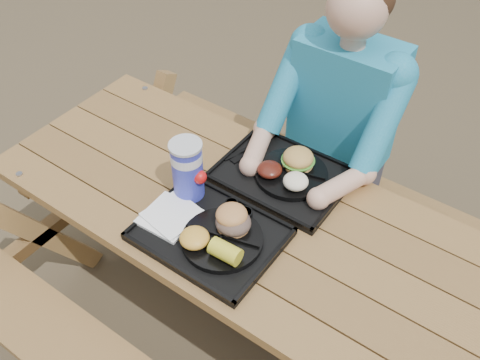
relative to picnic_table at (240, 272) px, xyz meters
The scene contains 18 objects.
ground 0.38m from the picnic_table, ahead, with size 60.00×60.00×0.00m, color #999999.
picnic_table is the anchor object (origin of this frame).
tray_near 0.42m from the picnic_table, 91.21° to the right, with size 0.45×0.35×0.02m, color black.
tray_far 0.44m from the picnic_table, 78.63° to the left, with size 0.45×0.35×0.02m, color black.
plate_near 0.44m from the picnic_table, 73.00° to the right, with size 0.26×0.26×0.02m, color black.
plate_far 0.46m from the picnic_table, 71.69° to the left, with size 0.26×0.26×0.02m, color black.
napkin_stack 0.47m from the picnic_table, 128.72° to the right, with size 0.17×0.17×0.02m, color white.
soda_cup 0.53m from the picnic_table, 160.17° to the right, with size 0.10×0.10×0.21m, color #171EAC.
condiment_bbq 0.41m from the picnic_table, 108.31° to the right, with size 0.04×0.04×0.03m, color black.
condiment_mustard 0.42m from the picnic_table, 41.16° to the right, with size 0.05×0.05×0.03m, color gold.
sandwich 0.49m from the picnic_table, 64.26° to the right, with size 0.11×0.11×0.11m, color #C88346, non-canonical shape.
mac_cheese 0.50m from the picnic_table, 91.18° to the right, with size 0.09×0.09×0.05m, color gold.
corn_cob 0.51m from the picnic_table, 64.66° to the right, with size 0.10×0.10×0.06m, color yellow, non-canonical shape.
cutlery_far 0.47m from the picnic_table, 119.27° to the left, with size 0.03×0.15×0.01m, color black.
burger 0.54m from the picnic_table, 75.01° to the left, with size 0.11×0.11×0.10m, color #C49045, non-canonical shape.
baked_beans 0.46m from the picnic_table, 85.64° to the left, with size 0.09×0.09×0.04m, color #4E180F.
potato_salad 0.48m from the picnic_table, 53.32° to the left, with size 0.09×0.09×0.05m, color white.
diner 0.63m from the picnic_table, 82.41° to the left, with size 0.48×0.84×1.28m, color #1C97C5, non-canonical shape.
Camera 1 is at (0.73, -1.02, 2.09)m, focal length 40.00 mm.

